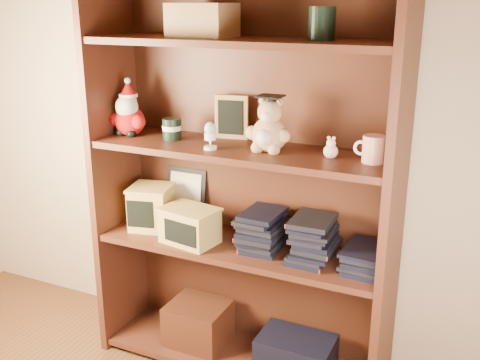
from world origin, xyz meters
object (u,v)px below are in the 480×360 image
at_px(grad_teddy_bear, 269,130).
at_px(teacher_mug, 373,149).
at_px(treats_box, 151,207).
at_px(bookcase, 245,186).

relative_size(grad_teddy_bear, teacher_mug, 1.98).
bearing_deg(treats_box, teacher_mug, 0.05).
height_order(bookcase, grad_teddy_bear, bookcase).
height_order(bookcase, treats_box, bookcase).
xyz_separation_m(bookcase, treats_box, (-0.41, -0.05, -0.13)).
xyz_separation_m(teacher_mug, treats_box, (-0.91, -0.00, -0.35)).
relative_size(bookcase, teacher_mug, 15.00).
distance_m(bookcase, teacher_mug, 0.55).
height_order(grad_teddy_bear, treats_box, grad_teddy_bear).
height_order(bookcase, teacher_mug, bookcase).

